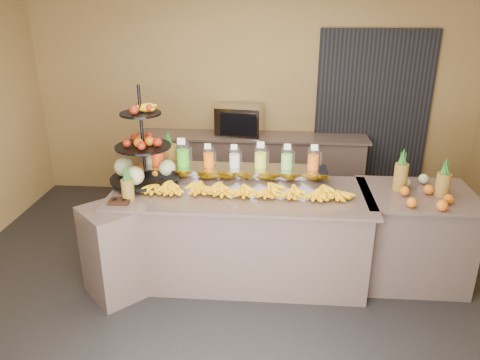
# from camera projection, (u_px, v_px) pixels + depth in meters

# --- Properties ---
(ground) EXTENTS (6.00, 6.00, 0.00)m
(ground) POSITION_uv_depth(u_px,v_px,m) (238.00, 292.00, 4.56)
(ground) COLOR black
(ground) RESTS_ON ground
(room_envelope) EXTENTS (6.04, 5.02, 2.82)m
(room_envelope) POSITION_uv_depth(u_px,v_px,m) (264.00, 85.00, 4.58)
(room_envelope) COLOR olive
(room_envelope) RESTS_ON ground
(buffet_counter) EXTENTS (2.75, 1.25, 0.93)m
(buffet_counter) POSITION_uv_depth(u_px,v_px,m) (229.00, 236.00, 4.64)
(buffet_counter) COLOR gray
(buffet_counter) RESTS_ON ground
(right_counter) EXTENTS (1.08, 0.88, 0.93)m
(right_counter) POSITION_uv_depth(u_px,v_px,m) (412.00, 236.00, 4.63)
(right_counter) COLOR gray
(right_counter) RESTS_ON ground
(back_ledge) EXTENTS (3.10, 0.55, 0.93)m
(back_ledge) POSITION_uv_depth(u_px,v_px,m) (252.00, 167.00, 6.47)
(back_ledge) COLOR gray
(back_ledge) RESTS_ON ground
(pitcher_tray) EXTENTS (1.85, 0.30, 0.15)m
(pitcher_tray) POSITION_uv_depth(u_px,v_px,m) (235.00, 174.00, 4.73)
(pitcher_tray) COLOR gray
(pitcher_tray) RESTS_ON buffet_counter
(juice_pitcher_orange_a) EXTENTS (0.13, 0.13, 0.32)m
(juice_pitcher_orange_a) POSITION_uv_depth(u_px,v_px,m) (158.00, 155.00, 4.72)
(juice_pitcher_orange_a) COLOR silver
(juice_pitcher_orange_a) RESTS_ON pitcher_tray
(juice_pitcher_green) EXTENTS (0.13, 0.14, 0.32)m
(juice_pitcher_green) POSITION_uv_depth(u_px,v_px,m) (183.00, 156.00, 4.70)
(juice_pitcher_green) COLOR silver
(juice_pitcher_green) RESTS_ON pitcher_tray
(juice_pitcher_orange_b) EXTENTS (0.11, 0.11, 0.27)m
(juice_pitcher_orange_b) POSITION_uv_depth(u_px,v_px,m) (209.00, 158.00, 4.69)
(juice_pitcher_orange_b) COLOR silver
(juice_pitcher_orange_b) RESTS_ON pitcher_tray
(juice_pitcher_milk) EXTENTS (0.11, 0.11, 0.26)m
(juice_pitcher_milk) POSITION_uv_depth(u_px,v_px,m) (235.00, 159.00, 4.67)
(juice_pitcher_milk) COLOR silver
(juice_pitcher_milk) RESTS_ON pitcher_tray
(juice_pitcher_lemon) EXTENTS (0.12, 0.13, 0.30)m
(juice_pitcher_lemon) POSITION_uv_depth(u_px,v_px,m) (261.00, 158.00, 4.65)
(juice_pitcher_lemon) COLOR silver
(juice_pitcher_lemon) RESTS_ON pitcher_tray
(juice_pitcher_lime) EXTENTS (0.12, 0.12, 0.28)m
(juice_pitcher_lime) POSITION_uv_depth(u_px,v_px,m) (287.00, 159.00, 4.63)
(juice_pitcher_lime) COLOR silver
(juice_pitcher_lime) RESTS_ON pitcher_tray
(juice_pitcher_orange_c) EXTENTS (0.12, 0.12, 0.28)m
(juice_pitcher_orange_c) POSITION_uv_depth(u_px,v_px,m) (313.00, 160.00, 4.61)
(juice_pitcher_orange_c) COLOR silver
(juice_pitcher_orange_c) RESTS_ON pitcher_tray
(banana_heap) EXTENTS (2.00, 0.18, 0.17)m
(banana_heap) POSITION_uv_depth(u_px,v_px,m) (246.00, 187.00, 4.41)
(banana_heap) COLOR #FFB40C
(banana_heap) RESTS_ON buffet_counter
(fruit_stand) EXTENTS (0.89, 0.89, 0.99)m
(fruit_stand) POSITION_uv_depth(u_px,v_px,m) (149.00, 160.00, 4.62)
(fruit_stand) COLOR black
(fruit_stand) RESTS_ON buffet_counter
(condiment_caddy) EXTENTS (0.19, 0.15, 0.03)m
(condiment_caddy) POSITION_uv_depth(u_px,v_px,m) (120.00, 201.00, 4.26)
(condiment_caddy) COLOR black
(condiment_caddy) RESTS_ON buffet_counter
(pineapple_left_a) EXTENTS (0.12, 0.12, 0.36)m
(pineapple_left_a) POSITION_uv_depth(u_px,v_px,m) (128.00, 187.00, 4.28)
(pineapple_left_a) COLOR brown
(pineapple_left_a) RESTS_ON buffet_counter
(pineapple_left_b) EXTENTS (0.16, 0.16, 0.46)m
(pineapple_left_b) POSITION_uv_depth(u_px,v_px,m) (169.00, 156.00, 4.95)
(pineapple_left_b) COLOR brown
(pineapple_left_b) RESTS_ON buffet_counter
(right_fruit_pile) EXTENTS (0.50, 0.48, 0.27)m
(right_fruit_pile) POSITION_uv_depth(u_px,v_px,m) (422.00, 189.00, 4.35)
(right_fruit_pile) COLOR brown
(right_fruit_pile) RESTS_ON right_counter
(oven_warmer) EXTENTS (0.64, 0.48, 0.40)m
(oven_warmer) POSITION_uv_depth(u_px,v_px,m) (240.00, 121.00, 6.24)
(oven_warmer) COLOR gray
(oven_warmer) RESTS_ON back_ledge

